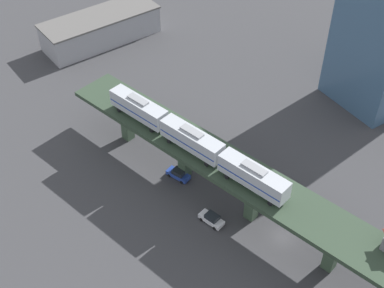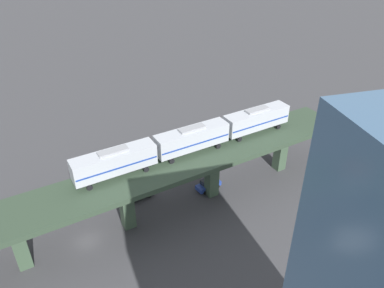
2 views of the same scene
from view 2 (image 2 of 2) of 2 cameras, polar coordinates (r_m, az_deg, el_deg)
ground_plane at (r=58.41m, az=-15.62°, el=-14.08°), size 400.00×400.00×0.00m
elevated_viaduct at (r=53.48m, az=-16.96°, el=-8.56°), size 33.04×90.83×8.67m
subway_train at (r=57.67m, az=-0.00°, el=0.88°), size 12.79×36.56×4.45m
street_car_red at (r=65.69m, az=-26.57°, el=-9.67°), size 3.33×4.75×1.89m
street_car_white at (r=63.71m, az=-8.05°, el=-7.36°), size 2.95×4.73×1.89m
street_car_blue at (r=64.93m, az=2.48°, el=-6.16°), size 3.27×4.75×1.89m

